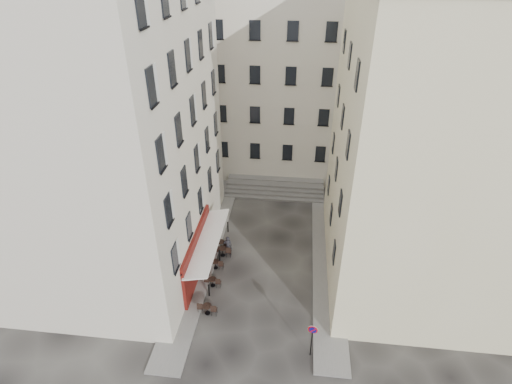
# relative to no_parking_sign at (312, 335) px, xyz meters

# --- Properties ---
(ground) EXTENTS (90.00, 90.00, 0.00)m
(ground) POSITION_rel_no_parking_sign_xyz_m (-3.32, 4.75, -1.66)
(ground) COLOR black
(ground) RESTS_ON ground
(sidewalk_left) EXTENTS (2.00, 22.00, 0.12)m
(sidewalk_left) POSITION_rel_no_parking_sign_xyz_m (-7.82, 8.75, -1.60)
(sidewalk_left) COLOR slate
(sidewalk_left) RESTS_ON ground
(sidewalk_right) EXTENTS (2.00, 18.00, 0.12)m
(sidewalk_right) POSITION_rel_no_parking_sign_xyz_m (1.18, 7.75, -1.60)
(sidewalk_right) COLOR slate
(sidewalk_right) RESTS_ON ground
(building_left) EXTENTS (12.20, 16.20, 20.60)m
(building_left) POSITION_rel_no_parking_sign_xyz_m (-13.82, 7.75, 8.65)
(building_left) COLOR beige
(building_left) RESTS_ON ground
(building_right) EXTENTS (12.20, 14.20, 18.60)m
(building_right) POSITION_rel_no_parking_sign_xyz_m (7.18, 8.25, 7.65)
(building_right) COLOR beige
(building_right) RESTS_ON ground
(building_back) EXTENTS (18.20, 10.20, 18.60)m
(building_back) POSITION_rel_no_parking_sign_xyz_m (-4.32, 23.75, 7.65)
(building_back) COLOR beige
(building_back) RESTS_ON ground
(cafe_storefront) EXTENTS (1.74, 7.30, 3.50)m
(cafe_storefront) POSITION_rel_no_parking_sign_xyz_m (-7.64, 5.75, 0.22)
(cafe_storefront) COLOR #4C0E0A
(cafe_storefront) RESTS_ON ground
(stone_steps) EXTENTS (9.00, 3.15, 0.80)m
(stone_steps) POSITION_rel_no_parking_sign_xyz_m (-3.32, 17.33, -1.26)
(stone_steps) COLOR #5D5A58
(stone_steps) RESTS_ON ground
(bollard_near) EXTENTS (0.12, 0.12, 0.98)m
(bollard_near) POSITION_rel_no_parking_sign_xyz_m (-6.57, 3.75, -1.14)
(bollard_near) COLOR black
(bollard_near) RESTS_ON ground
(bollard_mid) EXTENTS (0.12, 0.12, 0.98)m
(bollard_mid) POSITION_rel_no_parking_sign_xyz_m (-6.57, 7.25, -1.14)
(bollard_mid) COLOR black
(bollard_mid) RESTS_ON ground
(bollard_far) EXTENTS (0.12, 0.12, 0.98)m
(bollard_far) POSITION_rel_no_parking_sign_xyz_m (-6.57, 10.75, -1.14)
(bollard_far) COLOR black
(bollard_far) RESTS_ON ground
(no_parking_sign) EXTENTS (0.53, 0.14, 2.34)m
(no_parking_sign) POSITION_rel_no_parking_sign_xyz_m (0.00, 0.00, 0.00)
(no_parking_sign) COLOR black
(no_parking_sign) RESTS_ON ground
(bistro_table_a) EXTENTS (1.24, 0.58, 0.87)m
(bistro_table_a) POSITION_rel_no_parking_sign_xyz_m (-6.36, 2.27, -1.22)
(bistro_table_a) COLOR black
(bistro_table_a) RESTS_ON ground
(bistro_table_b) EXTENTS (1.14, 0.53, 0.80)m
(bistro_table_b) POSITION_rel_no_parking_sign_xyz_m (-6.52, 4.66, -1.25)
(bistro_table_b) COLOR black
(bistro_table_b) RESTS_ON ground
(bistro_table_c) EXTENTS (1.17, 0.55, 0.82)m
(bistro_table_c) POSITION_rel_no_parking_sign_xyz_m (-6.68, 6.40, -1.24)
(bistro_table_c) COLOR black
(bistro_table_c) RESTS_ON ground
(bistro_table_d) EXTENTS (1.29, 0.61, 0.91)m
(bistro_table_d) POSITION_rel_no_parking_sign_xyz_m (-6.44, 7.81, -1.20)
(bistro_table_d) COLOR black
(bistro_table_d) RESTS_ON ground
(bistro_table_e) EXTENTS (1.24, 0.58, 0.87)m
(bistro_table_e) POSITION_rel_no_parking_sign_xyz_m (-6.73, 8.60, -1.22)
(bistro_table_e) COLOR black
(bistro_table_e) RESTS_ON ground
(pedestrian) EXTENTS (0.65, 0.48, 1.65)m
(pedestrian) POSITION_rel_no_parking_sign_xyz_m (-6.08, 7.99, -0.84)
(pedestrian) COLOR black
(pedestrian) RESTS_ON ground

